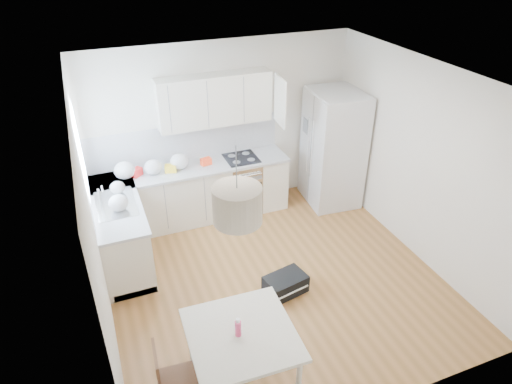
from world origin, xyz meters
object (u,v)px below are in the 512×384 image
(dining_chair, at_px, (179,379))
(gym_bag, at_px, (286,284))
(dining_table, at_px, (242,339))
(refrigerator, at_px, (334,148))

(dining_chair, distance_m, gym_bag, 2.01)
(dining_table, height_order, gym_bag, dining_table)
(dining_chair, bearing_deg, dining_table, 4.17)
(refrigerator, height_order, dining_table, refrigerator)
(dining_table, distance_m, gym_bag, 1.62)
(dining_chair, bearing_deg, gym_bag, 38.65)
(gym_bag, bearing_deg, dining_chair, -156.59)
(dining_table, relative_size, gym_bag, 2.00)
(refrigerator, bearing_deg, dining_chair, -133.55)
(dining_table, bearing_deg, dining_chair, -177.42)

